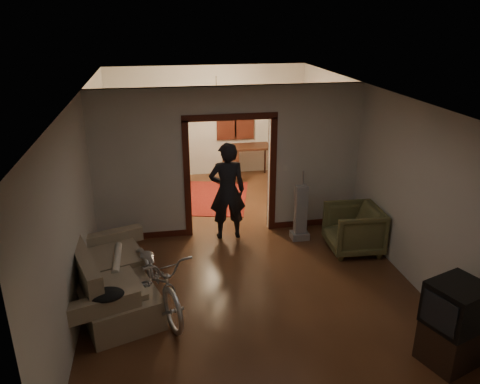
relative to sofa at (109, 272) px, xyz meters
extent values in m
cube|color=#3E2213|center=(2.11, 1.30, -0.49)|extent=(5.00, 8.50, 0.01)
cube|color=white|center=(2.11, 1.30, 2.31)|extent=(5.00, 8.50, 0.01)
cube|color=beige|center=(2.11, 5.55, 0.91)|extent=(5.00, 0.02, 2.80)
cube|color=beige|center=(-0.39, 1.30, 0.91)|extent=(0.02, 8.50, 2.80)
cube|color=beige|center=(4.61, 1.30, 0.91)|extent=(0.02, 8.50, 2.80)
cube|color=beige|center=(2.11, 2.05, 0.91)|extent=(5.00, 0.14, 2.80)
cube|color=#3E160E|center=(2.11, 2.05, 0.61)|extent=(1.74, 0.20, 2.32)
cube|color=black|center=(2.81, 5.51, 1.06)|extent=(0.98, 0.06, 1.28)
sphere|color=#FFE0A5|center=(2.11, 3.80, 1.86)|extent=(0.24, 0.24, 0.24)
cube|color=silver|center=(3.16, 1.98, 0.76)|extent=(0.08, 0.01, 0.12)
cube|color=#76694E|center=(0.00, 0.00, 0.00)|extent=(1.58, 2.31, 0.97)
cylinder|color=beige|center=(0.10, 0.30, 0.04)|extent=(0.11, 0.87, 0.11)
ellipsoid|color=black|center=(0.05, -0.91, 0.19)|extent=(0.45, 0.34, 0.13)
imported|color=silver|center=(0.69, -0.29, 0.02)|extent=(1.24, 2.03, 1.01)
imported|color=brown|center=(4.13, 0.85, -0.07)|extent=(0.96, 0.93, 0.83)
cube|color=black|center=(4.14, -2.07, -0.21)|extent=(0.75, 0.72, 0.55)
cube|color=black|center=(4.14, -2.07, 0.32)|extent=(0.78, 0.74, 0.54)
cube|color=gray|center=(3.34, 1.46, 0.05)|extent=(0.38, 0.33, 1.07)
imported|color=black|center=(2.02, 1.79, 0.44)|extent=(0.68, 0.46, 1.85)
cube|color=maroon|center=(1.94, 3.81, -0.48)|extent=(2.08, 2.45, 0.02)
cube|color=#212C1A|center=(0.74, 5.19, 0.41)|extent=(0.98, 0.66, 1.80)
sphere|color=#1E5972|center=(0.74, 5.19, 1.45)|extent=(0.29, 0.29, 0.29)
cube|color=#321A10|center=(3.08, 5.08, -0.07)|extent=(1.25, 0.91, 0.83)
cube|color=#321A10|center=(2.54, 4.76, -0.03)|extent=(0.51, 0.51, 0.91)
camera|label=1|loc=(0.81, -6.15, 3.52)|focal=35.00mm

